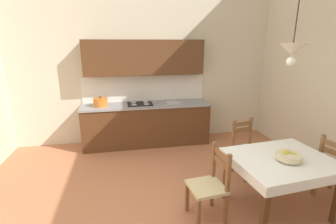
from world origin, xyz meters
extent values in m
cube|color=#B7704C|center=(0.00, 0.00, -0.05)|extent=(6.14, 6.08, 0.10)
cube|color=beige|center=(0.00, 2.80, 2.04)|extent=(6.14, 0.12, 4.08)
cube|color=#56331C|center=(-0.04, 2.43, 0.43)|extent=(2.65, 0.60, 0.86)
cube|color=gray|center=(-0.04, 2.42, 0.88)|extent=(2.68, 0.63, 0.04)
cube|color=white|center=(-0.04, 2.72, 1.18)|extent=(2.65, 0.01, 0.55)
cube|color=#56331C|center=(-0.04, 2.56, 1.85)|extent=(2.44, 0.34, 0.70)
cube|color=black|center=(-0.04, 2.16, 0.04)|extent=(2.61, 0.02, 0.09)
cylinder|color=silver|center=(0.56, 2.43, 0.90)|extent=(0.34, 0.34, 0.02)
cylinder|color=silver|center=(0.56, 2.57, 1.01)|extent=(0.02, 0.02, 0.22)
cube|color=black|center=(-0.17, 2.43, 0.91)|extent=(0.52, 0.42, 0.01)
cylinder|color=silver|center=(-0.30, 2.33, 0.92)|extent=(0.11, 0.11, 0.01)
cylinder|color=silver|center=(-0.04, 2.33, 0.92)|extent=(0.11, 0.11, 0.01)
cylinder|color=silver|center=(-0.30, 2.53, 0.92)|extent=(0.11, 0.11, 0.01)
cylinder|color=silver|center=(-0.04, 2.53, 0.92)|extent=(0.11, 0.11, 0.01)
cylinder|color=orange|center=(-0.96, 2.41, 0.98)|extent=(0.28, 0.28, 0.15)
cylinder|color=orange|center=(-0.96, 2.41, 1.06)|extent=(0.29, 0.29, 0.02)
sphere|color=black|center=(-0.96, 2.41, 1.08)|extent=(0.04, 0.04, 0.04)
cube|color=#56331C|center=(1.40, -0.10, 0.74)|extent=(1.24, 1.04, 0.02)
cube|color=#56331C|center=(0.92, -0.55, 0.36)|extent=(0.08, 0.08, 0.73)
cube|color=#56331C|center=(0.85, 0.26, 0.36)|extent=(0.08, 0.08, 0.73)
cube|color=#56331C|center=(1.88, 0.36, 0.36)|extent=(0.08, 0.08, 0.73)
cube|color=white|center=(1.40, -0.10, 0.75)|extent=(1.30, 1.11, 0.00)
cube|color=white|center=(1.45, -0.60, 0.69)|extent=(1.21, 0.12, 0.12)
cube|color=white|center=(1.35, 0.40, 0.69)|extent=(1.21, 0.12, 0.12)
cube|color=white|center=(0.79, -0.16, 0.69)|extent=(0.10, 1.00, 0.12)
cube|color=white|center=(2.01, -0.04, 0.69)|extent=(0.10, 1.00, 0.12)
cube|color=brown|center=(2.51, 0.18, 0.21)|extent=(0.05, 0.05, 0.41)
cube|color=brown|center=(2.16, 0.10, 0.46)|extent=(0.05, 0.05, 0.93)
cube|color=brown|center=(2.20, -0.07, 0.84)|extent=(0.09, 0.32, 0.07)
cube|color=brown|center=(2.20, -0.07, 0.74)|extent=(0.09, 0.32, 0.07)
cube|color=#D1BC89|center=(0.43, -0.06, 0.43)|extent=(0.46, 0.46, 0.04)
cube|color=brown|center=(0.27, -0.26, 0.21)|extent=(0.05, 0.05, 0.41)
cube|color=brown|center=(0.23, 0.10, 0.21)|extent=(0.05, 0.05, 0.41)
cube|color=brown|center=(0.63, -0.22, 0.46)|extent=(0.05, 0.05, 0.93)
cube|color=brown|center=(0.59, 0.14, 0.46)|extent=(0.05, 0.05, 0.93)
cube|color=brown|center=(0.61, -0.04, 0.84)|extent=(0.06, 0.32, 0.07)
cube|color=brown|center=(0.61, -0.04, 0.74)|extent=(0.06, 0.32, 0.07)
cube|color=#D1BC89|center=(1.46, 0.81, 0.43)|extent=(0.51, 0.51, 0.04)
cube|color=brown|center=(1.68, 0.68, 0.21)|extent=(0.05, 0.05, 0.41)
cube|color=brown|center=(1.33, 0.59, 0.21)|extent=(0.05, 0.05, 0.41)
cube|color=brown|center=(1.59, 1.03, 0.46)|extent=(0.05, 0.05, 0.93)
cube|color=brown|center=(1.24, 0.94, 0.46)|extent=(0.05, 0.05, 0.93)
cube|color=brown|center=(1.42, 0.98, 0.84)|extent=(0.32, 0.10, 0.07)
cube|color=brown|center=(1.42, 0.98, 0.74)|extent=(0.32, 0.10, 0.07)
cylinder|color=beige|center=(1.42, -0.18, 0.77)|extent=(0.17, 0.17, 0.02)
cylinder|color=beige|center=(1.42, -0.18, 0.81)|extent=(0.30, 0.30, 0.07)
sphere|color=gold|center=(1.37, -0.17, 0.82)|extent=(0.09, 0.09, 0.09)
sphere|color=gold|center=(1.48, -0.20, 0.82)|extent=(0.08, 0.08, 0.08)
sphere|color=gold|center=(1.42, -0.15, 0.83)|extent=(0.10, 0.10, 0.10)
cylinder|color=black|center=(1.41, 0.00, 2.40)|extent=(0.01, 0.01, 0.57)
cone|color=silver|center=(1.41, 0.00, 2.07)|extent=(0.32, 0.32, 0.14)
sphere|color=white|center=(1.41, 0.00, 1.93)|extent=(0.11, 0.11, 0.11)
camera|label=1|loc=(-0.53, -2.56, 2.15)|focal=26.12mm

